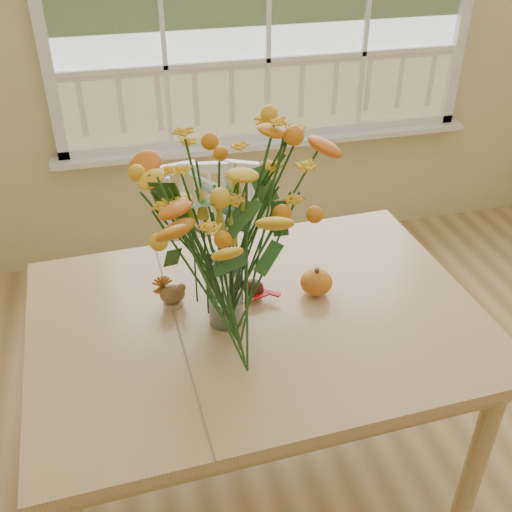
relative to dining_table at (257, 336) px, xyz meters
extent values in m
cube|color=beige|center=(0.47, 1.68, 0.65)|extent=(4.00, 0.02, 2.70)
cube|color=white|center=(0.47, 1.61, -0.01)|extent=(2.42, 0.12, 0.03)
cube|color=tan|center=(0.00, 0.00, 0.07)|extent=(1.52, 1.11, 0.04)
cube|color=tan|center=(0.00, 0.00, 0.00)|extent=(1.39, 0.99, 0.10)
cylinder|color=tan|center=(-0.66, 0.41, -0.32)|extent=(0.07, 0.07, 0.75)
cylinder|color=tan|center=(0.66, -0.41, -0.32)|extent=(0.07, 0.07, 0.75)
cylinder|color=tan|center=(0.63, 0.46, -0.32)|extent=(0.07, 0.07, 0.75)
cube|color=white|center=(-0.03, 0.68, -0.25)|extent=(0.49, 0.48, 0.05)
cube|color=white|center=(-0.01, 0.85, -0.01)|extent=(0.43, 0.11, 0.49)
cylinder|color=white|center=(-0.22, 0.55, -0.49)|extent=(0.04, 0.04, 0.42)
cylinder|color=white|center=(-0.17, 0.86, -0.49)|extent=(0.04, 0.04, 0.42)
cylinder|color=white|center=(0.11, 0.50, -0.49)|extent=(0.04, 0.04, 0.42)
cylinder|color=white|center=(0.16, 0.81, -0.49)|extent=(0.04, 0.04, 0.42)
cylinder|color=white|center=(-0.11, 0.00, 0.22)|extent=(0.11, 0.11, 0.26)
ellipsoid|color=#C86017|center=(0.22, 0.06, 0.14)|extent=(0.11, 0.11, 0.09)
cylinder|color=#CCB78C|center=(-0.26, 0.12, 0.10)|extent=(0.07, 0.07, 0.01)
ellipsoid|color=brown|center=(-0.26, 0.12, 0.14)|extent=(0.09, 0.07, 0.07)
ellipsoid|color=#38160F|center=(0.01, 0.10, 0.12)|extent=(0.07, 0.07, 0.06)
camera|label=1|loc=(-0.38, -1.50, 1.35)|focal=42.00mm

